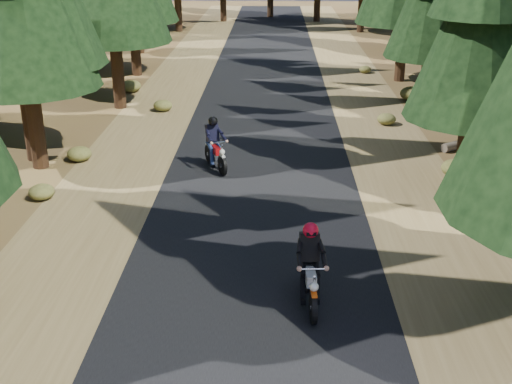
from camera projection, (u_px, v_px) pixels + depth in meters
ground at (254, 258)px, 15.32m from camera, size 120.00×120.00×0.00m
road at (259, 182)px, 19.94m from camera, size 6.00×100.00×0.01m
shoulder_l at (113, 181)px, 20.06m from camera, size 3.20×100.00×0.01m
shoulder_r at (408, 184)px, 19.82m from camera, size 3.20×100.00×0.01m
log_near at (489, 137)px, 23.79m from camera, size 4.16×3.12×0.32m
understory_shrubs at (292, 149)px, 22.18m from camera, size 14.23×29.93×0.64m
rider_lead at (310, 280)px, 13.19m from camera, size 0.72×2.05×1.80m
rider_follow at (215, 152)px, 20.81m from camera, size 1.34×2.00×1.72m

